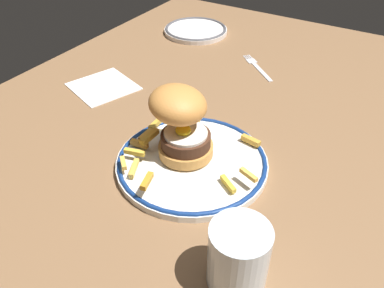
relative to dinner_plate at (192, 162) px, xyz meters
The scene contains 8 objects.
ground_plane 5.15cm from the dinner_plate, 47.78° to the right, with size 145.91×109.64×4.00cm, color brown.
dinner_plate is the anchor object (origin of this frame).
burger 7.41cm from the dinner_plate, 69.80° to the left, with size 12.56×12.93×12.20cm.
fries_pile 4.58cm from the dinner_plate, 87.02° to the left, with size 22.15×23.42×2.94cm.
water_glass 22.58cm from the dinner_plate, 134.49° to the right, with size 7.40×7.40×9.07cm.
side_plate 58.13cm from the dinner_plate, 30.25° to the left, with size 17.91×17.91×1.60cm.
fork 39.77cm from the dinner_plate, ahead, with size 10.63×11.65×0.36cm.
napkin 33.38cm from the dinner_plate, 67.84° to the left, with size 12.64×13.00×0.40cm, color white.
Camera 1 is at (-45.54, -22.74, 43.36)cm, focal length 36.46 mm.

